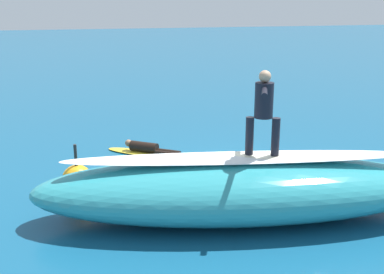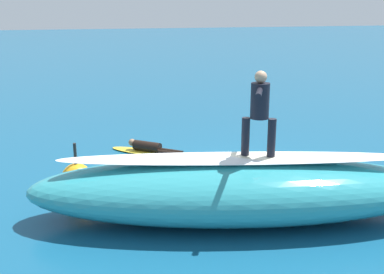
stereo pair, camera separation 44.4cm
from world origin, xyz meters
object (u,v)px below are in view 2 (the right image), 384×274
object	(u,v)px
surfer_paddling	(151,147)
surfboard_riding	(258,158)
surfboard_paddling	(147,152)
buoy_marker	(77,178)
surfer_riding	(260,107)

from	to	relation	value
surfer_paddling	surfboard_riding	bearing A→B (deg)	144.78
surfboard_paddling	surfboard_riding	bearing A→B (deg)	145.63
buoy_marker	surfer_riding	bearing A→B (deg)	149.28
surfboard_riding	surfer_paddling	world-z (taller)	surfboard_riding
surfer_riding	surfer_paddling	world-z (taller)	surfer_riding
surfboard_riding	surfboard_paddling	distance (m)	5.08
surfboard_riding	surfer_paddling	bearing A→B (deg)	-49.21
surfboard_riding	surfer_riding	xyz separation A→B (m)	(0.00, 0.00, 1.00)
surfboard_riding	surfer_paddling	size ratio (longest dim) A/B	1.39
surfboard_paddling	surfer_paddling	xyz separation A→B (m)	(-0.10, 0.08, 0.16)
surfboard_riding	buoy_marker	distance (m)	4.20
surfer_riding	surfboard_riding	bearing A→B (deg)	-157.82
surfboard_paddling	buoy_marker	bearing A→B (deg)	89.78
surfboard_paddling	buoy_marker	world-z (taller)	buoy_marker
surfboard_paddling	buoy_marker	xyz separation A→B (m)	(1.88, 2.55, 0.32)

